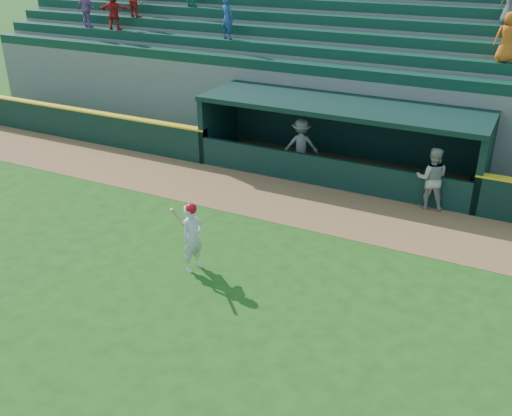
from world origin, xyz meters
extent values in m
plane|color=#1D4C13|center=(0.00, 0.00, 0.00)|extent=(120.00, 120.00, 0.00)
cube|color=brown|center=(0.00, 4.90, 0.01)|extent=(40.00, 3.00, 0.01)
cube|color=black|center=(-12.25, 6.55, 0.60)|extent=(15.50, 0.30, 1.20)
cube|color=yellow|center=(-12.25, 6.55, 1.23)|extent=(15.50, 0.32, 0.06)
imported|color=#989893|center=(3.33, 6.39, 0.94)|extent=(1.04, 0.88, 1.88)
imported|color=gray|center=(-1.26, 7.49, 0.91)|extent=(1.34, 1.07, 1.82)
cube|color=slate|center=(0.00, 7.70, 0.02)|extent=(9.00, 2.60, 0.04)
cube|color=black|center=(-4.60, 7.70, 1.15)|extent=(0.20, 2.60, 2.30)
cube|color=black|center=(4.60, 7.70, 1.15)|extent=(0.20, 2.60, 2.30)
cube|color=black|center=(0.00, 9.00, 1.15)|extent=(9.40, 0.20, 2.30)
cube|color=black|center=(0.00, 7.70, 2.38)|extent=(9.40, 2.80, 0.16)
cube|color=black|center=(0.00, 6.48, 0.50)|extent=(9.00, 0.16, 1.00)
cube|color=brown|center=(0.00, 8.50, 0.25)|extent=(8.40, 0.45, 0.10)
cube|color=slate|center=(0.00, 9.53, 1.46)|extent=(34.00, 0.85, 2.91)
cube|color=#0F3828|center=(0.00, 9.41, 3.09)|extent=(34.00, 0.60, 0.36)
cube|color=slate|center=(0.00, 10.38, 1.68)|extent=(34.00, 0.85, 3.36)
cube|color=#0F3828|center=(0.00, 10.26, 3.54)|extent=(34.00, 0.60, 0.36)
cube|color=slate|center=(0.00, 11.22, 1.91)|extent=(34.00, 0.85, 3.81)
cube|color=#0F3828|center=(0.00, 11.11, 3.99)|extent=(34.00, 0.60, 0.36)
cube|color=slate|center=(0.00, 12.07, 2.13)|extent=(34.00, 0.85, 4.26)
cube|color=#0F3828|center=(0.00, 11.96, 4.44)|extent=(34.00, 0.60, 0.36)
cube|color=slate|center=(0.00, 12.93, 2.35)|extent=(34.00, 0.85, 4.71)
cube|color=#0F3828|center=(0.00, 12.81, 4.89)|extent=(34.00, 0.60, 0.36)
cube|color=slate|center=(0.00, 13.78, 2.58)|extent=(34.00, 0.85, 5.16)
cube|color=slate|center=(0.00, 14.62, 2.80)|extent=(34.00, 0.85, 5.61)
cube|color=slate|center=(0.00, 15.20, 2.80)|extent=(34.50, 0.30, 5.61)
imported|color=#D35D17|center=(4.42, 10.28, 4.49)|extent=(0.83, 0.61, 1.54)
imported|color=#AE1A1B|center=(-11.18, 10.28, 4.50)|extent=(1.50, 0.77, 1.55)
imported|color=navy|center=(-5.65, 10.28, 4.50)|extent=(0.64, 0.50, 1.56)
imported|color=#8E5C9E|center=(-12.70, 10.28, 4.49)|extent=(0.92, 0.43, 1.54)
imported|color=#4B4B4B|center=(4.25, 11.97, 5.42)|extent=(0.87, 0.67, 1.59)
imported|color=silver|center=(-1.03, 0.29, 0.84)|extent=(0.54, 0.70, 1.69)
sphere|color=#B90A18|center=(-1.03, 0.29, 1.62)|extent=(0.27, 0.27, 0.27)
cylinder|color=#D7B88A|center=(-1.21, 0.07, 1.39)|extent=(0.20, 0.51, 0.76)
camera|label=1|loc=(5.71, -9.66, 7.32)|focal=40.00mm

